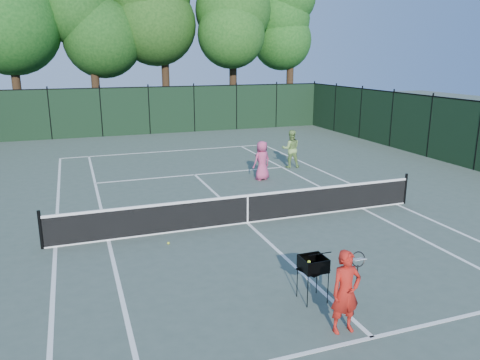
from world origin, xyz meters
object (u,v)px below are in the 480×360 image
object	(u,v)px
player_green	(291,149)
ball_hopper	(313,264)
loose_ball_midcourt	(168,243)
coach	(346,292)
player_pink	(262,161)

from	to	relation	value
player_green	ball_hopper	bearing A→B (deg)	81.23
loose_ball_midcourt	coach	bearing A→B (deg)	-66.70
ball_hopper	loose_ball_midcourt	xyz separation A→B (m)	(-2.22, 3.98, -0.78)
coach	player_pink	bearing A→B (deg)	76.83
ball_hopper	loose_ball_midcourt	world-z (taller)	ball_hopper
coach	player_green	bearing A→B (deg)	69.82
player_green	loose_ball_midcourt	xyz separation A→B (m)	(-7.10, -7.12, -0.83)
coach	loose_ball_midcourt	distance (m)	5.70
coach	player_green	xyz separation A→B (m)	(4.86, 12.31, 0.06)
player_pink	player_green	xyz separation A→B (m)	(2.09, 1.63, 0.05)
player_pink	ball_hopper	size ratio (longest dim) A/B	1.67
player_pink	ball_hopper	xyz separation A→B (m)	(-2.78, -9.48, 0.01)
ball_hopper	loose_ball_midcourt	size ratio (longest dim) A/B	14.21
player_green	loose_ball_midcourt	world-z (taller)	player_green
coach	loose_ball_midcourt	size ratio (longest dim) A/B	23.32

